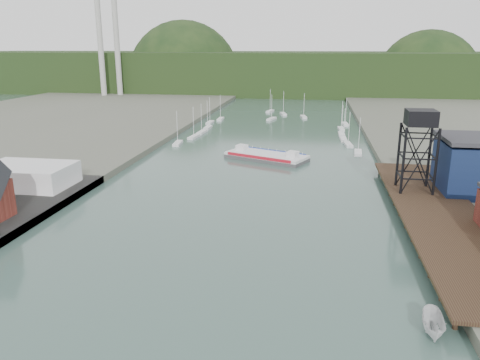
% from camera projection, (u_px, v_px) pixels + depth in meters
% --- Properties ---
extents(east_pier, '(14.00, 70.00, 2.45)m').
position_uv_depth(east_pier, '(440.00, 213.00, 81.22)').
color(east_pier, black).
rests_on(east_pier, ground).
extents(white_shed, '(18.00, 12.00, 4.50)m').
position_uv_depth(white_shed, '(28.00, 175.00, 97.74)').
color(white_shed, silver).
rests_on(white_shed, west_quay).
extents(lift_tower, '(6.50, 6.50, 16.00)m').
position_uv_depth(lift_tower, '(420.00, 123.00, 90.07)').
color(lift_tower, black).
rests_on(lift_tower, east_pier).
extents(marina_sailboats, '(57.71, 92.65, 0.90)m').
position_uv_depth(marina_sailboats, '(275.00, 128.00, 175.97)').
color(marina_sailboats, silver).
rests_on(marina_sailboats, ground).
extents(smokestacks, '(11.20, 8.20, 60.00)m').
position_uv_depth(smokestacks, '(109.00, 46.00, 273.17)').
color(smokestacks, '#A9A9A4').
rests_on(smokestacks, ground).
extents(distant_hills, '(500.00, 120.00, 80.00)m').
position_uv_depth(distant_hills, '(289.00, 75.00, 328.42)').
color(distant_hills, black).
rests_on(distant_hills, ground).
extents(chain_ferry, '(23.79, 16.97, 3.18)m').
position_uv_depth(chain_ferry, '(266.00, 156.00, 127.88)').
color(chain_ferry, '#444446').
rests_on(chain_ferry, ground).
extents(motorboat, '(2.91, 6.14, 2.29)m').
position_uv_depth(motorboat, '(434.00, 325.00, 50.01)').
color(motorboat, silver).
rests_on(motorboat, ground).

